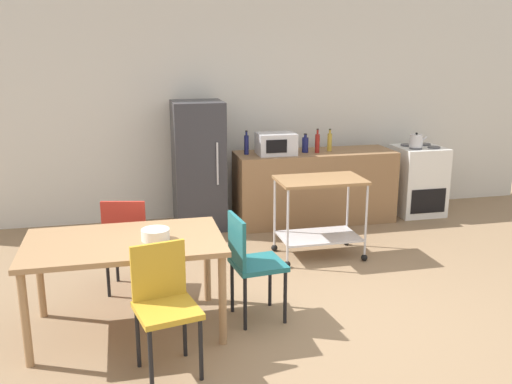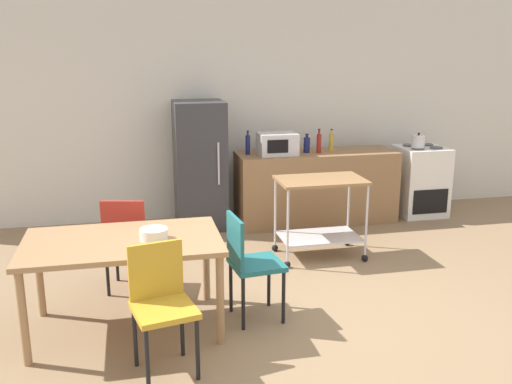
% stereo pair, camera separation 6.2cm
% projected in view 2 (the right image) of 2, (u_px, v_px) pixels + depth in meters
% --- Properties ---
extents(ground_plane, '(12.00, 12.00, 0.00)m').
position_uv_depth(ground_plane, '(310.00, 321.00, 4.66)').
color(ground_plane, '#8C7051').
extents(back_wall, '(8.40, 0.12, 2.90)m').
position_uv_depth(back_wall, '(236.00, 104.00, 7.32)').
color(back_wall, silver).
rests_on(back_wall, ground_plane).
extents(kitchen_counter, '(2.00, 0.64, 0.90)m').
position_uv_depth(kitchen_counter, '(316.00, 187.00, 7.19)').
color(kitchen_counter, olive).
rests_on(kitchen_counter, ground_plane).
extents(dining_table, '(1.50, 0.90, 0.75)m').
position_uv_depth(dining_table, '(123.00, 249.00, 4.37)').
color(dining_table, '#A37A51').
rests_on(dining_table, ground_plane).
extents(chair_red, '(0.48, 0.48, 0.89)m').
position_uv_depth(chair_red, '(127.00, 237.00, 5.10)').
color(chair_red, '#B72D23').
rests_on(chair_red, ground_plane).
extents(chair_teal, '(0.44, 0.44, 0.89)m').
position_uv_depth(chair_teal, '(249.00, 259.00, 4.58)').
color(chair_teal, '#1E666B').
rests_on(chair_teal, ground_plane).
extents(chair_mustard, '(0.48, 0.48, 0.89)m').
position_uv_depth(chair_mustard, '(161.00, 300.00, 3.86)').
color(chair_mustard, gold).
rests_on(chair_mustard, ground_plane).
extents(stove_oven, '(0.60, 0.61, 0.92)m').
position_uv_depth(stove_oven, '(420.00, 181.00, 7.52)').
color(stove_oven, white).
rests_on(stove_oven, ground_plane).
extents(refrigerator, '(0.60, 0.63, 1.55)m').
position_uv_depth(refrigerator, '(200.00, 165.00, 6.90)').
color(refrigerator, '#333338').
rests_on(refrigerator, ground_plane).
extents(kitchen_cart, '(0.91, 0.57, 0.85)m').
position_uv_depth(kitchen_cart, '(320.00, 205.00, 5.95)').
color(kitchen_cart, olive).
rests_on(kitchen_cart, ground_plane).
extents(bottle_sparkling_water, '(0.06, 0.06, 0.29)m').
position_uv_depth(bottle_sparkling_water, '(248.00, 144.00, 6.90)').
color(bottle_sparkling_water, navy).
rests_on(bottle_sparkling_water, kitchen_counter).
extents(microwave, '(0.46, 0.35, 0.26)m').
position_uv_depth(microwave, '(277.00, 144.00, 6.89)').
color(microwave, silver).
rests_on(microwave, kitchen_counter).
extents(bottle_olive_oil, '(0.08, 0.08, 0.23)m').
position_uv_depth(bottle_olive_oil, '(307.00, 145.00, 7.02)').
color(bottle_olive_oil, navy).
rests_on(bottle_olive_oil, kitchen_counter).
extents(bottle_hot_sauce, '(0.06, 0.06, 0.30)m').
position_uv_depth(bottle_hot_sauce, '(319.00, 143.00, 6.99)').
color(bottle_hot_sauce, maroon).
rests_on(bottle_hot_sauce, kitchen_counter).
extents(bottle_soy_sauce, '(0.06, 0.06, 0.28)m').
position_uv_depth(bottle_soy_sauce, '(331.00, 142.00, 7.11)').
color(bottle_soy_sauce, gold).
rests_on(bottle_soy_sauce, kitchen_counter).
extents(fruit_bowl, '(0.22, 0.22, 0.09)m').
position_uv_depth(fruit_bowl, '(154.00, 234.00, 4.34)').
color(fruit_bowl, white).
rests_on(fruit_bowl, dining_table).
extents(kettle, '(0.24, 0.17, 0.19)m').
position_uv_depth(kettle, '(418.00, 141.00, 7.26)').
color(kettle, silver).
rests_on(kettle, stove_oven).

